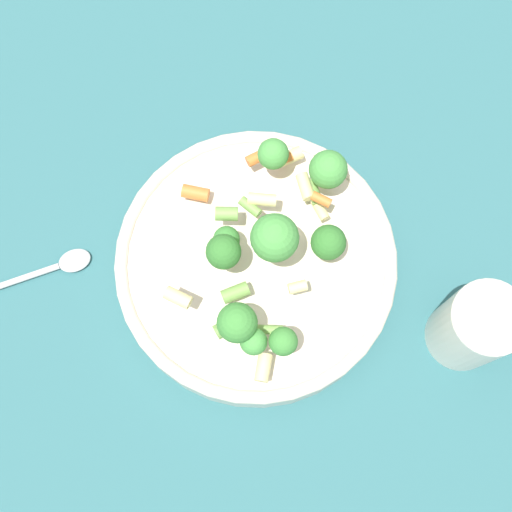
% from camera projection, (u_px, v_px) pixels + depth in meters
% --- Properties ---
extents(ground_plane, '(3.00, 3.00, 0.00)m').
position_uv_depth(ground_plane, '(256.00, 272.00, 0.79)').
color(ground_plane, '#2D6066').
extents(bowl, '(0.30, 0.30, 0.05)m').
position_uv_depth(bowl, '(256.00, 265.00, 0.77)').
color(bowl, beige).
rests_on(bowl, ground_plane).
extents(pasta_salad, '(0.23, 0.21, 0.09)m').
position_uv_depth(pasta_salad, '(273.00, 243.00, 0.70)').
color(pasta_salad, '#8CB766').
rests_on(pasta_salad, bowl).
extents(cup, '(0.08, 0.08, 0.11)m').
position_uv_depth(cup, '(475.00, 327.00, 0.72)').
color(cup, silver).
rests_on(cup, ground_plane).
extents(spoon, '(0.16, 0.10, 0.01)m').
position_uv_depth(spoon, '(44.00, 271.00, 0.79)').
color(spoon, silver).
rests_on(spoon, ground_plane).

